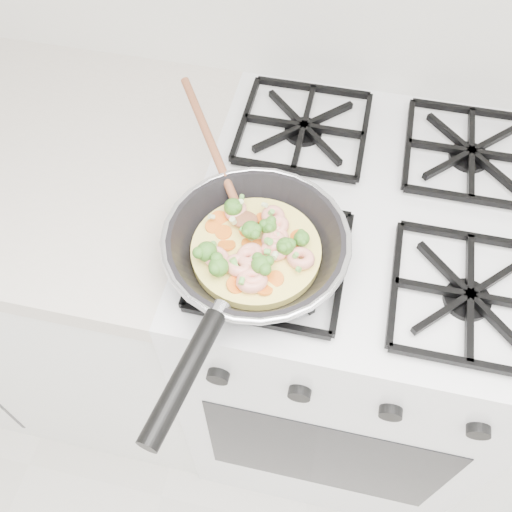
# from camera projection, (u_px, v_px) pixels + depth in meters

# --- Properties ---
(stove) EXTENTS (0.60, 0.60, 0.92)m
(stove) POSITION_uv_depth(u_px,v_px,m) (343.00, 328.00, 1.32)
(stove) COLOR white
(stove) RESTS_ON ground
(counter_left) EXTENTS (1.00, 0.60, 0.90)m
(counter_left) POSITION_uv_depth(u_px,v_px,m) (25.00, 268.00, 1.42)
(counter_left) COLOR white
(counter_left) RESTS_ON ground
(skillet) EXTENTS (0.33, 0.60, 0.10)m
(skillet) POSITION_uv_depth(u_px,v_px,m) (254.00, 249.00, 0.84)
(skillet) COLOR black
(skillet) RESTS_ON stove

